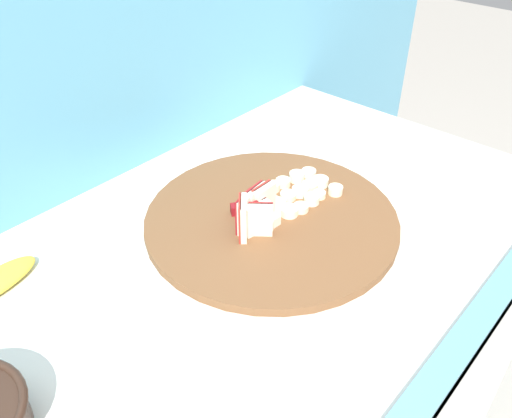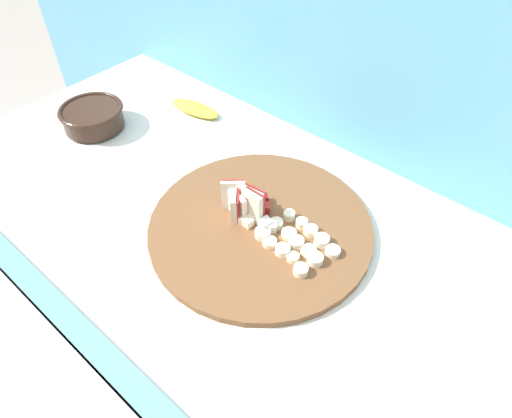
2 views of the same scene
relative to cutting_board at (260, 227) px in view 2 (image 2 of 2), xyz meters
name	(u,v)px [view 2 (image 2 of 2)]	position (x,y,z in m)	size (l,w,h in m)	color
ground	(226,391)	(-0.12, -0.03, -0.88)	(10.00, 10.00, 0.00)	#B2ADA3
tiled_countertop	(218,323)	(-0.12, -0.03, -0.44)	(1.23, 0.68, 0.88)	silver
tile_backsplash	(307,176)	(-0.12, 0.33, -0.16)	(2.40, 0.04, 1.44)	#5BA3C1
cutting_board	(260,227)	(0.00, 0.00, 0.00)	(0.42, 0.42, 0.01)	brown
apple_wedge_fan	(244,202)	(-0.04, 0.00, 0.04)	(0.09, 0.06, 0.07)	#A32323
apple_dice_pile	(259,216)	(-0.01, 0.01, 0.02)	(0.09, 0.09, 0.02)	white
banana_slice_rows	(297,242)	(0.08, 0.01, 0.01)	(0.15, 0.11, 0.02)	#F4EAC6
ceramic_bowl	(93,116)	(-0.52, -0.01, 0.02)	(0.15, 0.15, 0.06)	#382319
banana_peel	(195,109)	(-0.38, 0.20, 0.00)	(0.14, 0.05, 0.02)	gold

